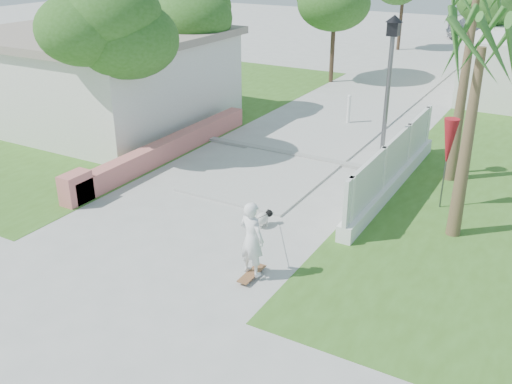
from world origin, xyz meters
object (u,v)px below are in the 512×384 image
Objects in this scene: skateboarder at (255,222)px; patio_umbrella at (449,144)px; bollard at (349,108)px; street_lamp at (387,94)px; dog at (263,218)px; parked_car at (487,27)px.

patio_umbrella is at bearing -112.67° from skateboarder.
bollard is 9.90m from skateboarder.
street_lamp is at bearing 152.24° from patio_umbrella.
skateboarder is 1.34m from dog.
skateboarder is (-2.90, -4.26, -0.96)m from patio_umbrella.
parked_car is (-3.60, 27.81, -0.83)m from patio_umbrella.
bollard is (-2.70, 4.50, -1.84)m from street_lamp.
skateboarder is (1.70, -9.76, 0.14)m from bollard.
skateboarder is at bearing -124.30° from patio_umbrella.
bollard is 22.33m from parked_car.
skateboarder is at bearing -80.14° from bollard.
skateboarder reaches higher than bollard.
street_lamp is 5.62m from skateboarder.
skateboarder is 4.80× the size of dog.
bollard is 0.22× the size of parked_car.
street_lamp is 1.69× the size of skateboarder.
dog is 30.91m from parked_car.
patio_umbrella is 4.20× the size of dog.
parked_car reaches higher than bollard.
street_lamp is 2.27m from patio_umbrella.
patio_umbrella reaches higher than dog.
skateboarder reaches higher than dog.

